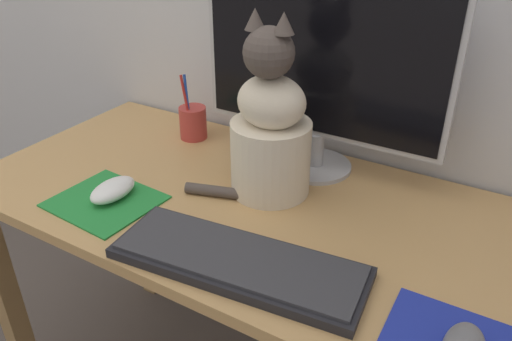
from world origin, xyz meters
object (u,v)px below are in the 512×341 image
object	(u,v)px
monitor	(321,68)
computer_mouse_left	(113,190)
cat	(270,130)
keyboard	(238,261)
pen_cup	(193,122)

from	to	relation	value
monitor	computer_mouse_left	xyz separation A→B (m)	(-0.31, -0.34, -0.22)
computer_mouse_left	cat	size ratio (longest dim) A/B	0.29
keyboard	computer_mouse_left	distance (m)	0.35
cat	pen_cup	bearing A→B (deg)	159.26
keyboard	pen_cup	bearing A→B (deg)	129.19
keyboard	pen_cup	size ratio (longest dim) A/B	2.64
monitor	computer_mouse_left	size ratio (longest dim) A/B	5.03
monitor	cat	bearing A→B (deg)	-106.66
monitor	computer_mouse_left	bearing A→B (deg)	-132.05
monitor	pen_cup	size ratio (longest dim) A/B	3.22
monitor	pen_cup	world-z (taller)	monitor
computer_mouse_left	pen_cup	distance (m)	0.33
keyboard	pen_cup	distance (m)	0.54
pen_cup	monitor	bearing A→B (deg)	1.62
keyboard	cat	distance (m)	0.29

